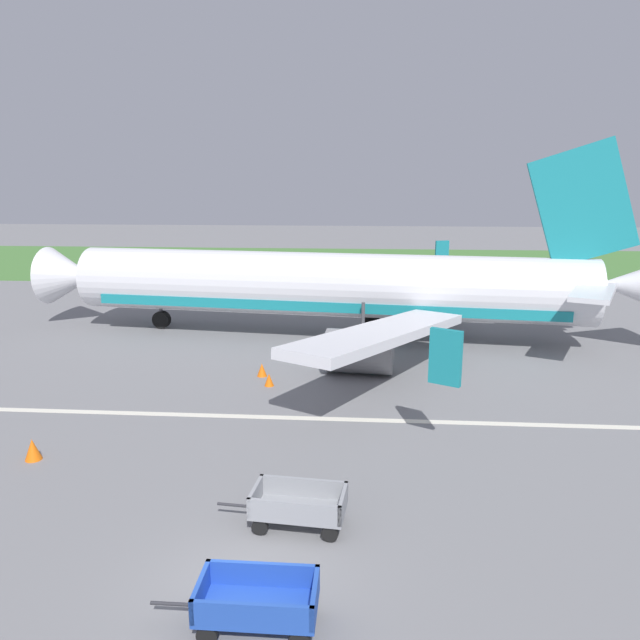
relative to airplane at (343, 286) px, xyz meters
name	(u,v)px	position (x,y,z in m)	size (l,w,h in m)	color
ground_plane	(244,585)	(-1.43, -22.78, -3.05)	(220.00, 220.00, 0.00)	slate
grass_strip	(341,263)	(-1.43, 32.11, -3.02)	(220.00, 28.00, 0.06)	#477A38
apron_stripe	(294,418)	(-1.43, -12.69, -3.05)	(120.00, 0.36, 0.01)	silver
airplane	(343,286)	(0.00, 0.00, 0.00)	(37.66, 30.31, 11.34)	silver
baggage_cart_nearest	(257,602)	(-0.87, -24.10, -2.45)	(3.55, 1.41, 1.07)	#234CB2
baggage_cart_second_in_row	(298,506)	(-0.43, -20.24, -2.45)	(3.60, 1.63, 1.07)	gray
traffic_cone_near_plane	(262,370)	(-3.56, -7.63, -2.74)	(0.48, 0.48, 0.63)	orange
traffic_cone_mid_apron	(33,449)	(-9.74, -16.94, -2.69)	(0.55, 0.55, 0.73)	orange
traffic_cone_by_carts	(269,380)	(-3.01, -8.98, -2.77)	(0.44, 0.44, 0.57)	orange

